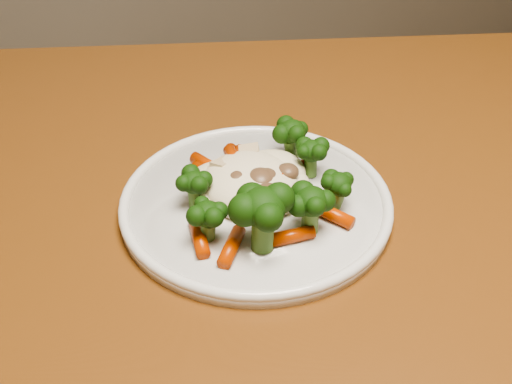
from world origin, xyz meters
TOP-DOWN VIEW (x-y plane):
  - dining_table at (-0.32, -0.00)m, footprint 1.49×1.23m
  - plate at (-0.36, 0.07)m, footprint 0.25×0.25m
  - meal at (-0.36, 0.06)m, footprint 0.16×0.17m

SIDE VIEW (x-z plane):
  - dining_table at x=-0.32m, z-range 0.28..1.03m
  - plate at x=-0.36m, z-range 0.75..0.76m
  - meal at x=-0.36m, z-range 0.75..0.81m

